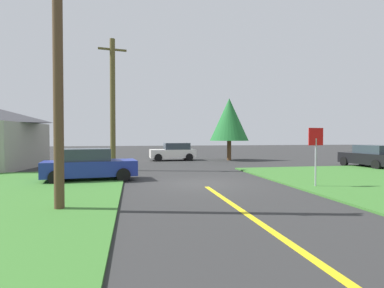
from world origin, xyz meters
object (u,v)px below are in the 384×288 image
Objects in this scene: utility_pole_near at (58,62)px; car_on_crossroad at (370,156)px; parked_car_near_building at (89,165)px; stop_sign at (316,146)px; car_approaching_junction at (174,152)px; oak_tree_left at (229,120)px; utility_pole_mid at (113,104)px.

car_on_crossroad is at bearing 27.05° from utility_pole_near.
parked_car_near_building is (-18.84, -3.20, 0.00)m from car_on_crossroad.
stop_sign is 10.80m from parked_car_near_building.
utility_pole_near is at bearing 112.19° from car_on_crossroad.
car_approaching_junction is at bearing 49.30° from car_on_crossroad.
car_approaching_junction is at bearing 170.30° from oak_tree_left.
car_approaching_junction is 5.99m from oak_tree_left.
car_on_crossroad is 19.11m from parked_car_near_building.
utility_pole_near is (-18.84, -9.62, 3.65)m from car_on_crossroad.
parked_car_near_building is at bearing -30.69° from stop_sign.
utility_pole_mid is at bearing -145.15° from oak_tree_left.
utility_pole_near is at bearing -94.68° from utility_pole_mid.
car_on_crossroad is 11.91m from oak_tree_left.
stop_sign is at bearing -29.65° from parked_car_near_building.
car_approaching_junction is 20.20m from utility_pole_near.
utility_pole_near is 21.19m from oak_tree_left.
parked_car_near_building is at bearing -133.34° from oak_tree_left.
car_approaching_junction is (-4.07, 16.57, -1.03)m from stop_sign.
utility_pole_near is 1.50× the size of oak_tree_left.
stop_sign is 0.59× the size of car_on_crossroad.
car_on_crossroad is 0.51× the size of utility_pole_near.
car_approaching_junction and car_on_crossroad have the same top height.
utility_pole_near reaches higher than utility_pole_mid.
oak_tree_left is (1.04, 15.70, 1.96)m from stop_sign.
stop_sign is 10.59m from utility_pole_near.
oak_tree_left is at bearing 34.85° from utility_pole_mid.
stop_sign is 0.55× the size of parked_car_near_building.
stop_sign is at bearing -93.80° from oak_tree_left.
parked_car_near_building is (-9.97, 4.02, -1.03)m from stop_sign.
stop_sign reaches higher than parked_car_near_building.
oak_tree_left reaches higher than parked_car_near_building.
stop_sign is 0.62× the size of car_approaching_junction.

